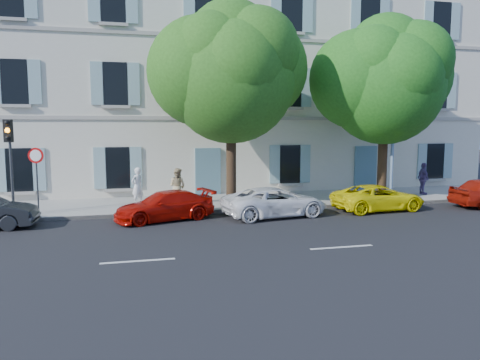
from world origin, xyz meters
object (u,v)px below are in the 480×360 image
object	(u,v)px
car_yellow_supercar	(378,198)
tree_right	(385,86)
car_red_coupe	(165,206)
car_white_coupe	(275,202)
street_lamp	(396,111)
traffic_light	(9,146)
pedestrian_c	(423,179)
tree_left	(231,79)
pedestrian_a	(137,186)
pedestrian_b	(177,186)
road_sign	(36,166)

from	to	relation	value
car_yellow_supercar	tree_right	world-z (taller)	tree_right
car_red_coupe	car_white_coupe	bearing A→B (deg)	69.77
tree_right	street_lamp	world-z (taller)	tree_right
traffic_light	pedestrian_c	size ratio (longest dim) A/B	2.31
traffic_light	tree_left	bearing A→B (deg)	-0.38
car_red_coupe	car_yellow_supercar	distance (m)	9.09
tree_left	pedestrian_a	bearing A→B (deg)	161.20
tree_right	car_yellow_supercar	bearing A→B (deg)	-124.14
pedestrian_b	car_red_coupe	bearing A→B (deg)	112.45
tree_right	road_sign	distance (m)	15.39
car_white_coupe	car_yellow_supercar	world-z (taller)	car_white_coupe
car_red_coupe	tree_right	distance (m)	11.41
road_sign	street_lamp	size ratio (longest dim) A/B	0.36
pedestrian_a	tree_left	bearing A→B (deg)	121.47
tree_right	traffic_light	world-z (taller)	tree_right
car_yellow_supercar	pedestrian_a	world-z (taller)	pedestrian_a
pedestrian_a	street_lamp	bearing A→B (deg)	132.31
pedestrian_b	pedestrian_c	xyz separation A→B (m)	(12.44, 0.06, -0.00)
traffic_light	tree_right	bearing A→B (deg)	-0.12
car_yellow_supercar	pedestrian_c	world-z (taller)	pedestrian_c
car_yellow_supercar	traffic_light	world-z (taller)	traffic_light
car_yellow_supercar	tree_right	size ratio (longest dim) A/B	0.49
pedestrian_b	road_sign	bearing A→B (deg)	49.19
tree_right	pedestrian_b	xyz separation A→B (m)	(-9.43, 1.04, -4.44)
car_white_coupe	pedestrian_a	world-z (taller)	pedestrian_a
road_sign	pedestrian_a	xyz separation A→B (m)	(3.86, 1.25, -1.07)
pedestrian_b	pedestrian_a	bearing A→B (deg)	30.34
car_white_coupe	tree_left	bearing A→B (deg)	28.49
tree_left	pedestrian_a	xyz separation A→B (m)	(-3.92, 1.34, -4.59)
car_red_coupe	pedestrian_c	world-z (taller)	pedestrian_c
tree_left	street_lamp	distance (m)	7.75
car_white_coupe	pedestrian_a	size ratio (longest dim) A/B	2.55
tree_left	pedestrian_c	xyz separation A→B (m)	(10.24, 1.13, -4.62)
car_white_coupe	pedestrian_b	xyz separation A→B (m)	(-3.58, 2.90, 0.37)
car_yellow_supercar	street_lamp	bearing A→B (deg)	-52.84
tree_right	pedestrian_a	distance (m)	12.07
car_yellow_supercar	pedestrian_b	world-z (taller)	pedestrian_b
tree_left	car_red_coupe	bearing A→B (deg)	-152.91
street_lamp	traffic_light	bearing A→B (deg)	178.82
car_white_coupe	tree_left	xyz separation A→B (m)	(-1.38, 1.84, 4.98)
car_red_coupe	road_sign	distance (m)	5.28
pedestrian_b	pedestrian_c	bearing A→B (deg)	-140.43
car_white_coupe	traffic_light	size ratio (longest dim) A/B	1.14
car_yellow_supercar	tree_right	bearing A→B (deg)	-38.62
car_yellow_supercar	tree_left	size ratio (longest dim) A/B	0.47
traffic_light	pedestrian_c	xyz separation A→B (m)	(18.94, 1.07, -1.89)
car_red_coupe	pedestrian_b	bearing A→B (deg)	147.00
car_yellow_supercar	tree_right	xyz separation A→B (m)	(1.13, 1.66, 4.85)
tree_left	road_sign	bearing A→B (deg)	179.34
road_sign	street_lamp	world-z (taller)	street_lamp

